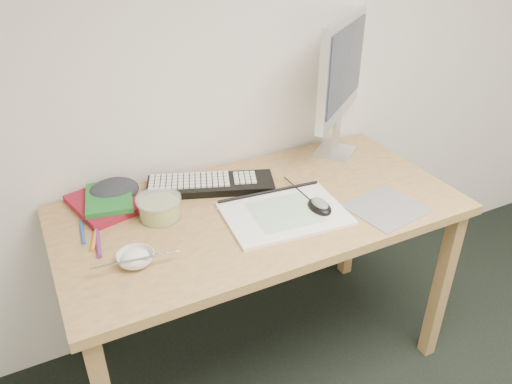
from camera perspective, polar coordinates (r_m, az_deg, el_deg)
desk at (r=1.79m, az=0.49°, el=-3.84°), size 1.40×0.70×0.75m
mousepad at (r=1.79m, az=14.65°, el=-1.79°), size 0.27×0.25×0.00m
sketchpad at (r=1.70m, az=3.28°, el=-2.48°), size 0.43×0.32×0.01m
keyboard at (r=1.85m, az=-5.22°, el=0.84°), size 0.49×0.30×0.03m
monitor at (r=2.02m, az=9.77°, el=13.46°), size 0.40×0.32×0.56m
mouse at (r=1.71m, az=7.30°, el=-1.36°), size 0.07×0.11×0.04m
rice_bowl at (r=1.52m, az=-13.60°, el=-7.43°), size 0.12×0.12×0.03m
chopsticks at (r=1.48m, az=-13.56°, el=-7.53°), size 0.24×0.05×0.02m
fruit_tub at (r=1.70m, az=-10.97°, el=-1.78°), size 0.16×0.16×0.07m
book_red at (r=1.81m, az=-17.02°, el=-1.30°), size 0.24×0.29×0.02m
book_green at (r=1.80m, az=-16.45°, el=-0.64°), size 0.19×0.24×0.02m
cloth_lump at (r=1.84m, az=-15.93°, el=0.15°), size 0.18×0.16×0.06m
pencil_pink at (r=1.74m, az=-1.36°, el=-1.60°), size 0.19×0.06×0.01m
pencil_tan at (r=1.77m, az=-1.38°, el=-1.02°), size 0.19×0.08×0.01m
pencil_black at (r=1.79m, az=2.25°, el=-0.60°), size 0.17×0.03×0.01m
marker_blue at (r=1.70m, az=-19.22°, el=-4.37°), size 0.02×0.12×0.01m
marker_orange at (r=1.66m, az=-17.92°, el=-4.89°), size 0.05×0.14×0.01m
marker_purple at (r=1.63m, az=-17.59°, el=-5.59°), size 0.03×0.15×0.01m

